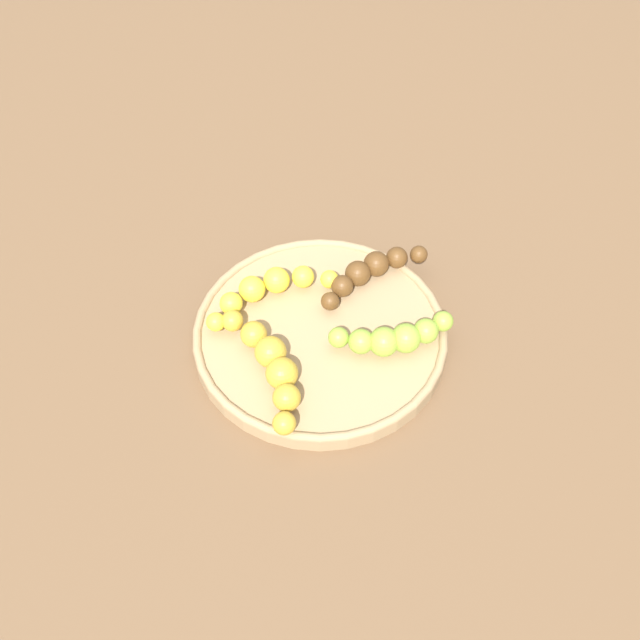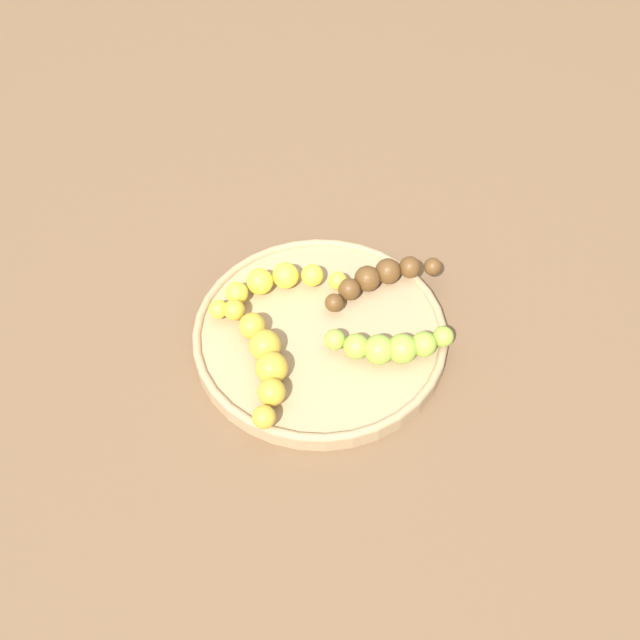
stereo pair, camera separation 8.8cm
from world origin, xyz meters
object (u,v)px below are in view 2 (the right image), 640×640
at_px(fruit_bowl, 320,334).
at_px(banana_yellow, 274,283).
at_px(banana_spotted, 263,358).
at_px(banana_green, 390,346).
at_px(banana_overripe, 379,277).

xyz_separation_m(fruit_bowl, banana_yellow, (-0.05, -0.06, 0.02)).
height_order(banana_spotted, banana_green, banana_spotted).
distance_m(banana_spotted, banana_overripe, 0.18).
distance_m(fruit_bowl, banana_yellow, 0.08).
bearing_deg(banana_green, banana_yellow, -127.95).
xyz_separation_m(banana_green, banana_overripe, (-0.10, -0.02, -0.00)).
bearing_deg(banana_yellow, fruit_bowl, -155.25).
height_order(banana_green, banana_yellow, banana_green).
relative_size(banana_spotted, banana_yellow, 1.05).
distance_m(fruit_bowl, banana_overripe, 0.10).
relative_size(banana_green, banana_yellow, 0.94).
bearing_deg(banana_green, banana_spotted, -85.49).
bearing_deg(banana_spotted, fruit_bowl, 23.91).
distance_m(fruit_bowl, banana_spotted, 0.08).
xyz_separation_m(banana_green, banana_yellow, (-0.07, -0.14, -0.00)).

